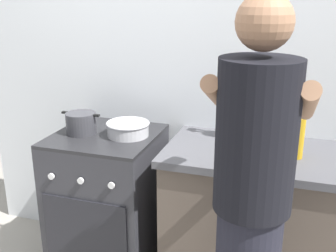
% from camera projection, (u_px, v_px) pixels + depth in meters
% --- Properties ---
extents(back_wall, '(3.20, 0.10, 2.50)m').
position_uv_depth(back_wall, '(211.00, 70.00, 2.43)').
color(back_wall, silver).
rests_on(back_wall, ground).
extents(countertop, '(1.00, 0.60, 0.90)m').
position_uv_depth(countertop, '(254.00, 226.00, 2.27)').
color(countertop, brown).
rests_on(countertop, ground).
extents(stove_range, '(0.60, 0.62, 0.90)m').
position_uv_depth(stove_range, '(108.00, 202.00, 2.52)').
color(stove_range, '#2D2D33').
rests_on(stove_range, ground).
extents(pot, '(0.24, 0.18, 0.13)m').
position_uv_depth(pot, '(81.00, 123.00, 2.38)').
color(pot, '#38383D').
rests_on(pot, stove_range).
extents(mixing_bowl, '(0.25, 0.25, 0.08)m').
position_uv_depth(mixing_bowl, '(128.00, 128.00, 2.35)').
color(mixing_bowl, '#B7B7BC').
rests_on(mixing_bowl, stove_range).
extents(utensil_crock, '(0.10, 0.10, 0.33)m').
position_uv_depth(utensil_crock, '(227.00, 121.00, 2.32)').
color(utensil_crock, silver).
rests_on(utensil_crock, countertop).
extents(spice_bottle, '(0.04, 0.04, 0.09)m').
position_uv_depth(spice_bottle, '(262.00, 147.00, 2.06)').
color(spice_bottle, silver).
rests_on(spice_bottle, countertop).
extents(oil_bottle, '(0.06, 0.06, 0.26)m').
position_uv_depth(oil_bottle, '(298.00, 137.00, 2.01)').
color(oil_bottle, gold).
rests_on(oil_bottle, countertop).
extents(person, '(0.41, 0.50, 1.70)m').
position_uv_depth(person, '(251.00, 216.00, 1.59)').
color(person, black).
rests_on(person, ground).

